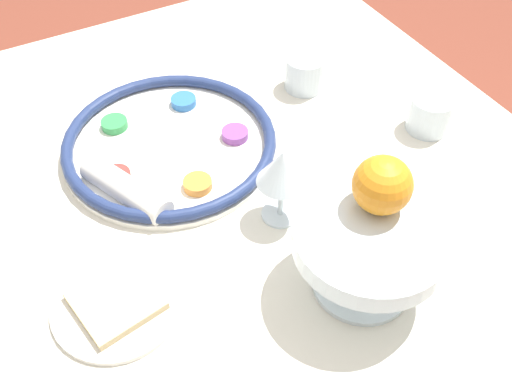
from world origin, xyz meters
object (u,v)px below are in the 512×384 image
at_px(cup_near, 305,72).
at_px(bread_plate, 117,303).
at_px(napkin_roll, 126,189).
at_px(fruit_stand, 369,245).
at_px(orange_fruit, 382,185).
at_px(seder_plate, 170,143).
at_px(wine_glass, 282,170).
at_px(cup_mid, 430,113).

bearing_deg(cup_near, bread_plate, -58.43).
bearing_deg(napkin_roll, fruit_stand, 36.48).
bearing_deg(bread_plate, napkin_roll, 155.50).
bearing_deg(orange_fruit, cup_near, 160.59).
bearing_deg(seder_plate, bread_plate, -36.33).
relative_size(wine_glass, cup_near, 1.73).
xyz_separation_m(fruit_stand, orange_fruit, (-0.03, 0.03, 0.07)).
height_order(wine_glass, fruit_stand, wine_glass).
height_order(fruit_stand, napkin_roll, fruit_stand).
bearing_deg(cup_mid, fruit_stand, -53.95).
relative_size(fruit_stand, bread_plate, 1.14).
height_order(bread_plate, cup_mid, cup_mid).
relative_size(seder_plate, fruit_stand, 1.79).
distance_m(bread_plate, cup_near, 0.56).
xyz_separation_m(wine_glass, cup_near, (-0.26, 0.20, -0.06)).
bearing_deg(fruit_stand, seder_plate, -161.99).
xyz_separation_m(wine_glass, bread_plate, (0.04, -0.27, -0.09)).
bearing_deg(cup_near, seder_plate, -81.89).
xyz_separation_m(fruit_stand, bread_plate, (-0.13, -0.31, -0.08)).
relative_size(orange_fruit, cup_near, 1.03).
height_order(orange_fruit, napkin_roll, orange_fruit).
height_order(fruit_stand, cup_mid, fruit_stand).
bearing_deg(wine_glass, fruit_stand, 11.80).
height_order(seder_plate, orange_fruit, orange_fruit).
bearing_deg(orange_fruit, fruit_stand, -45.73).
xyz_separation_m(seder_plate, bread_plate, (0.25, -0.18, -0.01)).
height_order(seder_plate, cup_mid, cup_mid).
bearing_deg(fruit_stand, cup_near, 158.08).
distance_m(seder_plate, fruit_stand, 0.40).
height_order(cup_near, cup_mid, same).
xyz_separation_m(fruit_stand, cup_mid, (-0.21, 0.29, -0.05)).
xyz_separation_m(seder_plate, cup_near, (-0.04, 0.29, 0.02)).
bearing_deg(napkin_roll, seder_plate, 125.04).
bearing_deg(fruit_stand, bread_plate, -112.43).
bearing_deg(seder_plate, fruit_stand, 18.01).
height_order(fruit_stand, bread_plate, fruit_stand).
xyz_separation_m(orange_fruit, bread_plate, (-0.10, -0.34, -0.14)).
distance_m(seder_plate, bread_plate, 0.31).
height_order(seder_plate, fruit_stand, fruit_stand).
distance_m(wine_glass, bread_plate, 0.29).
height_order(bread_plate, napkin_roll, napkin_roll).
distance_m(bread_plate, napkin_roll, 0.20).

